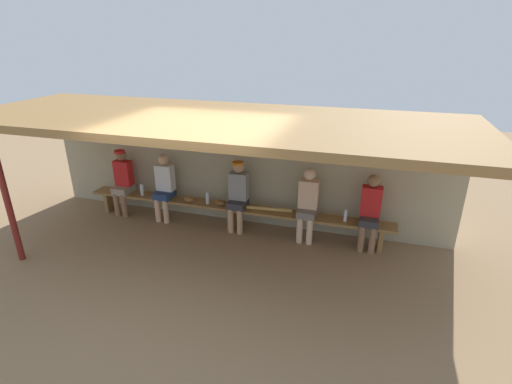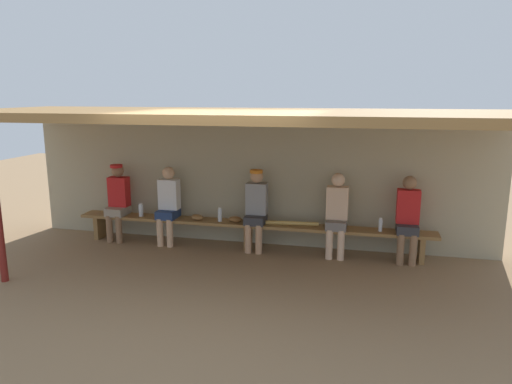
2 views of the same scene
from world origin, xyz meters
The scene contains 16 objects.
ground_plane centered at (0.00, 0.00, 0.00)m, with size 24.00×24.00×0.00m, color #8C6D4C.
back_wall centered at (0.00, 2.00, 1.10)m, with size 8.00×0.20×2.20m, color tan.
dugout_roof centered at (0.00, 0.70, 2.26)m, with size 8.00×2.80×0.12m, color olive.
support_post centered at (-2.96, -0.55, 1.10)m, with size 0.10×0.10×2.20m, color maroon.
bench centered at (0.00, 1.55, 0.39)m, with size 6.00×0.36×0.46m.
player_in_red centered at (0.13, 1.55, 0.75)m, with size 0.34×0.42×1.34m.
player_with_sunglasses centered at (-2.36, 1.55, 0.75)m, with size 0.34×0.42×1.34m.
player_near_post centered at (-1.41, 1.55, 0.73)m, with size 0.34×0.42×1.34m.
player_shirtless_tan centered at (2.52, 1.55, 0.73)m, with size 0.34×0.42×1.34m.
player_rightmost centered at (1.45, 1.55, 0.73)m, with size 0.34×0.42×1.34m.
water_bottle_orange centered at (2.12, 1.53, 0.56)m, with size 0.06×0.06×0.21m.
water_bottle_green centered at (-1.91, 1.53, 0.57)m, with size 0.08×0.08×0.23m.
water_bottle_blue centered at (-0.48, 1.52, 0.57)m, with size 0.07×0.07×0.23m.
baseball_glove_worn centered at (-0.88, 1.52, 0.51)m, with size 0.24×0.17×0.09m, color olive.
baseball_glove_dark_brown centered at (-0.22, 1.54, 0.51)m, with size 0.24×0.17×0.09m, color brown.
baseball_bat centered at (0.74, 1.55, 0.49)m, with size 0.07×0.07×0.86m, color tan.
Camera 1 is at (2.42, -4.75, 3.51)m, focal length 27.29 mm.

